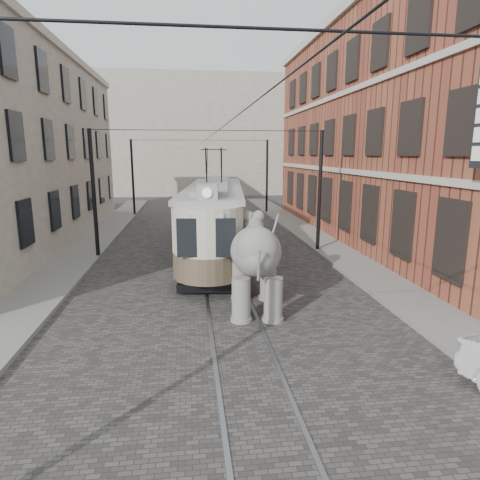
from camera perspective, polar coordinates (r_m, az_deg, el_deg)
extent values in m
plane|color=#464341|center=(14.76, -1.87, -7.52)|extent=(120.00, 120.00, 0.00)
cube|color=slate|center=(16.37, 19.65, -5.99)|extent=(2.00, 60.00, 0.15)
cube|color=slate|center=(15.60, -26.61, -7.45)|extent=(2.00, 60.00, 0.15)
cube|color=brown|center=(25.98, 21.67, 13.44)|extent=(8.00, 26.00, 12.00)
cube|color=gray|center=(25.80, -29.85, 10.51)|extent=(7.00, 24.00, 10.00)
cube|color=gray|center=(53.94, -5.93, 13.95)|extent=(28.00, 10.00, 14.00)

